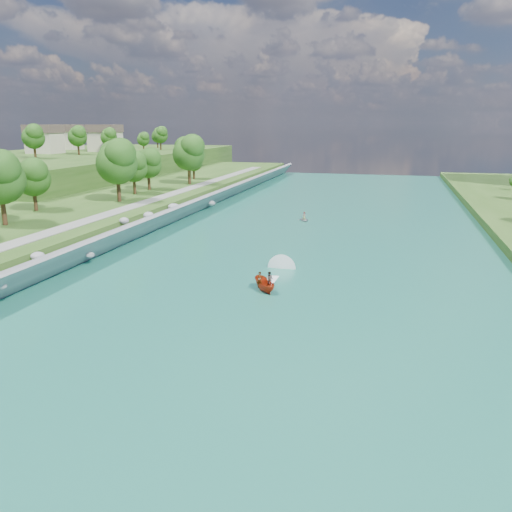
% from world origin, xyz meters
% --- Properties ---
extents(ground, '(260.00, 260.00, 0.00)m').
position_xyz_m(ground, '(0.00, 0.00, 0.00)').
color(ground, '#2D5119').
rests_on(ground, ground).
extents(river_water, '(55.00, 240.00, 0.10)m').
position_xyz_m(river_water, '(0.00, 20.00, 0.05)').
color(river_water, '#1A6552').
rests_on(river_water, ground).
extents(ridge_west, '(60.00, 120.00, 9.00)m').
position_xyz_m(ridge_west, '(-82.50, 95.00, 4.50)').
color(ridge_west, '#2D5119').
rests_on(ridge_west, ground).
extents(riprap_bank, '(3.74, 236.00, 4.35)m').
position_xyz_m(riprap_bank, '(-25.87, 19.59, 1.83)').
color(riprap_bank, slate).
rests_on(riprap_bank, ground).
extents(riverside_path, '(3.00, 200.00, 0.10)m').
position_xyz_m(riverside_path, '(-32.50, 20.00, 3.55)').
color(riverside_path, gray).
rests_on(riverside_path, berm_west).
extents(ridge_houses, '(29.50, 29.50, 8.40)m').
position_xyz_m(ridge_houses, '(-88.67, 100.00, 13.31)').
color(ridge_houses, beige).
rests_on(ridge_houses, ridge_west).
extents(trees_ridge, '(17.93, 66.26, 10.10)m').
position_xyz_m(trees_ridge, '(-72.55, 94.16, 13.54)').
color(trees_ridge, '#274512').
rests_on(trees_ridge, ridge_west).
extents(motorboat, '(3.60, 18.80, 2.20)m').
position_xyz_m(motorboat, '(-1.05, 8.37, 0.76)').
color(motorboat, '#AB2A0D').
rests_on(motorboat, river_water).
extents(raft, '(2.89, 3.35, 1.71)m').
position_xyz_m(raft, '(-3.76, 47.59, 0.48)').
color(raft, '#919599').
rests_on(raft, river_water).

